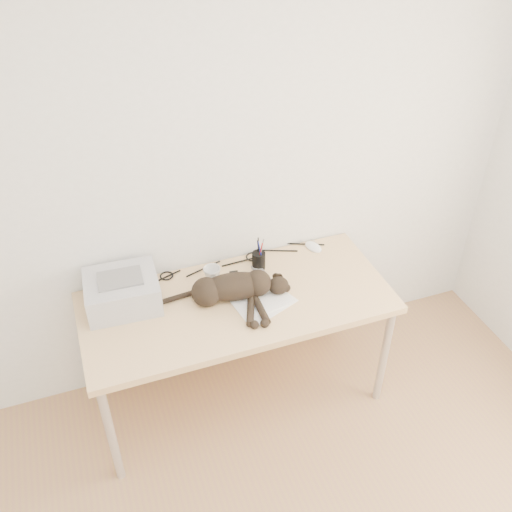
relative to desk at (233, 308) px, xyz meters
name	(u,v)px	position (x,y,z in m)	size (l,w,h in m)	color
wall_back	(212,172)	(0.00, 0.27, 0.69)	(3.50, 3.50, 0.00)	white
desk	(233,308)	(0.00, 0.00, 0.00)	(1.60, 0.70, 0.74)	#DCBA81
printer	(122,291)	(-0.55, 0.08, 0.22)	(0.38, 0.33, 0.17)	#A0A0A5
papers	(263,302)	(0.12, -0.15, 0.14)	(0.34, 0.28, 0.01)	white
cat	(230,289)	(-0.03, -0.07, 0.20)	(0.68, 0.37, 0.16)	black
mug	(212,274)	(-0.08, 0.11, 0.18)	(0.09, 0.09, 0.09)	silver
pen_cup	(259,260)	(0.20, 0.13, 0.19)	(0.07, 0.07, 0.19)	black
remote_grey	(262,274)	(0.19, 0.06, 0.14)	(0.05, 0.17, 0.02)	slate
remote_black	(236,281)	(0.04, 0.05, 0.14)	(0.05, 0.17, 0.02)	black
mouse	(313,245)	(0.56, 0.19, 0.15)	(0.07, 0.12, 0.04)	white
cable_tangle	(220,264)	(0.00, 0.22, 0.14)	(1.36, 0.09, 0.01)	black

